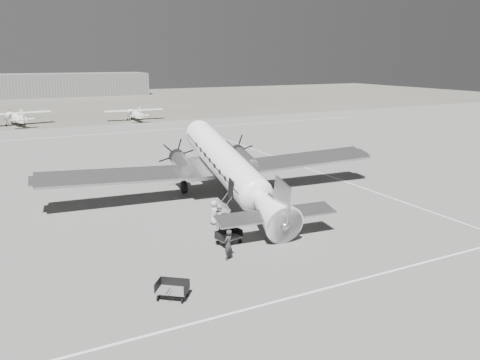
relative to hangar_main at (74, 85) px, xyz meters
The scene contains 14 objects.
ground 120.15m from the hangar_main, 92.39° to the right, with size 260.00×260.00×0.00m, color slate.
taxi_line_near 134.13m from the hangar_main, 92.14° to the right, with size 60.00×0.15×0.01m, color silver.
taxi_line_right 120.25m from the hangar_main, 86.66° to the right, with size 0.15×80.00×0.01m, color silver.
taxi_line_horizon 80.22m from the hangar_main, 93.58° to the right, with size 90.00×0.15×0.01m, color silver.
grass_infield 25.71m from the hangar_main, 101.31° to the right, with size 260.00×90.00×0.01m, color #5B584C.
hangar_main is the anchor object (origin of this frame).
dc3_airliner 119.08m from the hangar_main, 92.45° to the right, with size 28.29×19.63×5.39m, color #B1B1B4, non-canonical shape.
light_plane_left 67.26m from the hangar_main, 105.87° to the right, with size 11.78×9.56×2.45m, color white, non-canonical shape.
light_plane_right 66.80m from the hangar_main, 89.13° to the right, with size 10.48×8.50×2.17m, color white, non-canonical shape.
baggage_cart_near 127.15m from the hangar_main, 93.96° to the right, with size 1.56×1.10×0.88m, color #5C5C5C, non-canonical shape.
baggage_cart_far 132.35m from the hangar_main, 96.05° to the right, with size 1.53×1.08×0.86m, color #5C5C5C, non-canonical shape.
ground_crew 129.18m from the hangar_main, 94.33° to the right, with size 0.64×0.42×1.75m, color #2D2D2D.
ramp_agent 124.64m from the hangar_main, 93.79° to the right, with size 0.82×0.64×1.69m, color #B8B8B6.
passenger 123.46m from the hangar_main, 93.78° to the right, with size 0.81×0.53×1.65m, color #B3B3B1.
Camera 1 is at (-15.00, -30.53, 10.80)m, focal length 35.00 mm.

